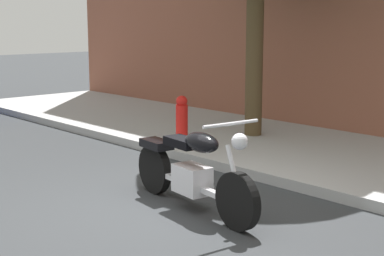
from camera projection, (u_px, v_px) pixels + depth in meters
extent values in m
plane|color=#303335|center=(169.00, 211.00, 6.57)|extent=(60.00, 60.00, 0.00)
cube|color=#A4A4A4|center=(338.00, 159.00, 8.77)|extent=(18.91, 3.35, 0.14)
cylinder|color=black|center=(237.00, 201.00, 5.93)|extent=(0.62, 0.18, 0.61)
cylinder|color=black|center=(155.00, 169.00, 7.22)|extent=(0.62, 0.18, 0.61)
cube|color=silver|center=(192.00, 179.00, 6.57)|extent=(0.47, 0.33, 0.32)
cube|color=silver|center=(192.00, 185.00, 6.58)|extent=(1.45, 0.26, 0.06)
ellipsoid|color=black|center=(202.00, 142.00, 6.34)|extent=(0.55, 0.32, 0.22)
cube|color=black|center=(183.00, 142.00, 6.64)|extent=(0.51, 0.30, 0.10)
cube|color=black|center=(156.00, 144.00, 7.12)|extent=(0.47, 0.29, 0.10)
cylinder|color=silver|center=(234.00, 174.00, 5.93)|extent=(0.28, 0.08, 0.58)
cylinder|color=silver|center=(231.00, 124.00, 5.88)|extent=(0.12, 0.70, 0.04)
sphere|color=silver|center=(240.00, 142.00, 5.80)|extent=(0.17, 0.17, 0.17)
cylinder|color=silver|center=(191.00, 181.00, 6.87)|extent=(0.80, 0.19, 0.09)
cylinder|color=#4C3C25|center=(255.00, 43.00, 9.96)|extent=(0.30, 0.30, 3.49)
cylinder|color=red|center=(182.00, 127.00, 9.67)|extent=(0.20, 0.20, 0.75)
sphere|color=red|center=(182.00, 101.00, 9.59)|extent=(0.19, 0.19, 0.19)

